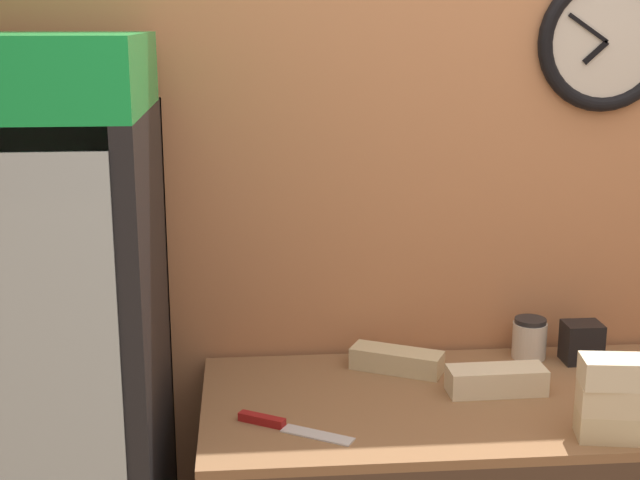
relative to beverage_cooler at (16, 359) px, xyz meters
name	(u,v)px	position (x,y,z in m)	size (l,w,h in m)	color
wall_back	(480,191)	(1.31, 0.35, 0.36)	(5.20, 0.10, 2.70)	tan
beverage_cooler	(16,359)	(0.00, 0.00, 0.00)	(0.75, 0.69, 1.82)	black
sandwich_stack_bottom	(629,426)	(1.51, -0.32, -0.10)	(0.26, 0.14, 0.07)	beige
sandwich_stack_middle	(631,399)	(1.51, -0.32, -0.03)	(0.26, 0.14, 0.07)	beige
sandwich_stack_top	(633,372)	(1.51, -0.32, 0.04)	(0.26, 0.13, 0.07)	beige
sandwich_flat_left	(496,380)	(1.27, -0.02, -0.10)	(0.27, 0.10, 0.07)	beige
sandwich_flat_right	(397,360)	(1.03, 0.15, -0.10)	(0.27, 0.20, 0.06)	beige
chefs_knife	(279,424)	(0.67, -0.19, -0.12)	(0.28, 0.19, 0.02)	silver
condiment_jar	(529,338)	(1.44, 0.22, -0.07)	(0.10, 0.10, 0.12)	silver
napkin_dispenser	(582,342)	(1.59, 0.18, -0.07)	(0.11, 0.09, 0.12)	black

